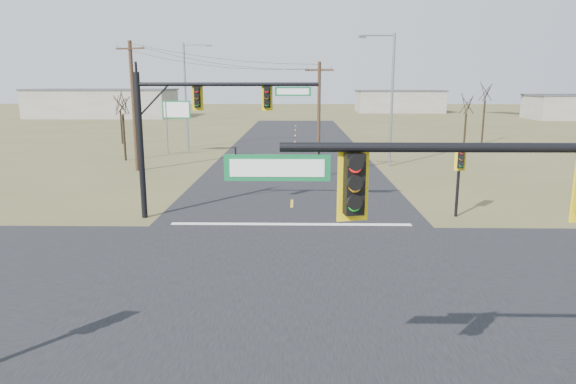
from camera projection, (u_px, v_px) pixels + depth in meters
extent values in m
plane|color=brown|center=(288.00, 281.00, 18.28)|extent=(320.00, 320.00, 0.00)
cube|color=black|center=(288.00, 281.00, 18.28)|extent=(160.00, 14.00, 0.02)
cube|color=black|center=(288.00, 281.00, 18.28)|extent=(14.00, 160.00, 0.02)
cube|color=silver|center=(291.00, 224.00, 25.61)|extent=(12.00, 0.40, 0.01)
cylinder|color=black|center=(558.00, 148.00, 8.50)|extent=(9.25, 0.17, 0.17)
cube|color=#0E6432|center=(277.00, 168.00, 8.66)|extent=(1.80, 0.05, 0.45)
cylinder|color=black|center=(141.00, 147.00, 26.25)|extent=(0.30, 0.30, 7.47)
cylinder|color=black|center=(228.00, 84.00, 25.51)|extent=(9.07, 0.19, 0.19)
cube|color=#0E6432|center=(293.00, 91.00, 25.53)|extent=(1.80, 0.05, 0.45)
cylinder|color=black|center=(458.00, 182.00, 26.84)|extent=(0.16, 0.16, 3.68)
cylinder|color=#412D1B|center=(319.00, 121.00, 37.44)|extent=(0.24, 0.24, 8.44)
cube|color=#412D1B|center=(319.00, 70.00, 36.69)|extent=(2.05, 0.48, 0.12)
cylinder|color=#412D1B|center=(134.00, 107.00, 40.44)|extent=(0.29, 0.29, 10.15)
cube|color=#412D1B|center=(130.00, 48.00, 39.50)|extent=(2.41, 0.81, 0.12)
cylinder|color=gray|center=(167.00, 127.00, 50.98)|extent=(0.14, 0.14, 5.24)
cylinder|color=gray|center=(188.00, 127.00, 50.94)|extent=(0.14, 0.14, 5.24)
cube|color=#0E6432|center=(176.00, 110.00, 50.60)|extent=(2.79, 0.20, 1.75)
cylinder|color=gray|center=(392.00, 101.00, 42.59)|extent=(0.22, 0.22, 10.92)
cylinder|color=gray|center=(378.00, 35.00, 41.52)|extent=(2.62, 0.13, 0.13)
cube|color=gray|center=(362.00, 37.00, 41.57)|extent=(0.66, 0.49, 0.20)
cylinder|color=gray|center=(186.00, 97.00, 54.65)|extent=(0.22, 0.22, 11.07)
cylinder|color=gray|center=(196.00, 45.00, 53.52)|extent=(2.66, 0.13, 0.13)
cube|color=gray|center=(209.00, 46.00, 53.52)|extent=(0.62, 0.31, 0.20)
cylinder|color=black|center=(124.00, 137.00, 46.53)|extent=(0.21, 0.21, 4.21)
cylinder|color=black|center=(121.00, 127.00, 59.40)|extent=(0.18, 0.18, 3.86)
cylinder|color=black|center=(465.00, 133.00, 52.04)|extent=(0.20, 0.20, 3.92)
cylinder|color=black|center=(483.00, 122.00, 59.69)|extent=(0.22, 0.22, 4.93)
cube|color=#A5A192|center=(104.00, 104.00, 106.45)|extent=(28.00, 14.00, 5.50)
cube|color=#A5A192|center=(399.00, 102.00, 124.90)|extent=(20.00, 12.00, 5.00)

